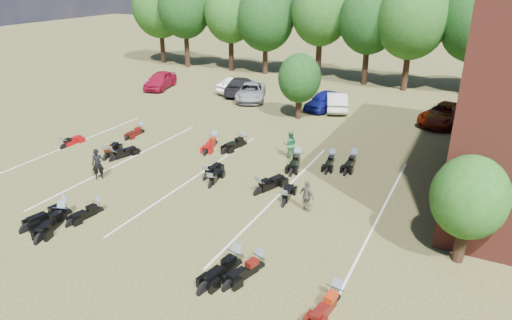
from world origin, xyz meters
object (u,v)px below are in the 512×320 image
Objects in this scene: car_0 at (160,80)px; person_grey at (307,196)px; motorcycle_3 at (65,215)px; car_4 at (324,100)px; motorcycle_7 at (64,148)px; motorcycle_14 at (141,133)px; person_black at (98,164)px; person_green at (290,144)px.

person_grey is (21.21, -16.44, -0.03)m from car_0.
car_4 is at bearing 88.85° from motorcycle_3.
motorcycle_14 is (2.51, 4.48, 0.00)m from motorcycle_7.
person_black reaches higher than motorcycle_7.
person_black reaches higher than car_0.
person_grey is at bearing 40.34° from motorcycle_3.
person_black reaches higher than motorcycle_14.
person_green is (17.92, -10.63, 0.03)m from car_0.
motorcycle_3 is 11.56m from motorcycle_14.
motorcycle_3 is 9.30m from motorcycle_7.
person_black is 1.02× the size of person_green.
car_4 is at bearing 48.16° from motorcycle_14.
person_green is at bearing -160.24° from motorcycle_7.
person_black is at bearing 123.14° from motorcycle_3.
person_grey is at bearing 176.62° from motorcycle_7.
person_grey reaches higher than car_4.
motorcycle_14 is at bearing -119.93° from motorcycle_7.
person_grey is at bearing 98.79° from person_green.
motorcycle_14 is at bearing -17.86° from person_green.
motorcycle_14 is (6.95, -11.17, -0.80)m from car_0.
car_0 is 1.90× the size of motorcycle_3.
motorcycle_7 is at bearing -117.85° from car_4.
car_0 is 2.34× the size of motorcycle_14.
car_4 is 2.17× the size of motorcycle_14.
car_4 is at bearing -127.50° from motorcycle_7.
motorcycle_3 is (11.37, -21.86, -0.80)m from car_0.
car_4 is 17.36m from person_grey.
person_black is 7.58m from motorcycle_14.
motorcycle_7 is (-5.44, 2.47, -0.85)m from person_black.
motorcycle_7 is at bearing 112.94° from person_black.
person_black is at bearing 22.26° from person_green.
person_black is (9.88, -18.12, 0.05)m from car_0.
car_4 is 19.84m from motorcycle_7.
person_green is 14.41m from motorcycle_7.
motorcycle_3 is (1.48, -3.74, -0.85)m from person_black.
car_0 is at bearing 128.98° from motorcycle_3.
person_grey reaches higher than motorcycle_3.
person_black is 1.10× the size of person_grey.
car_0 is at bearing -170.27° from car_4.
car_4 is 14.77m from motorcycle_14.
person_green reaches higher than person_grey.
person_green is at bearing -44.89° from car_0.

